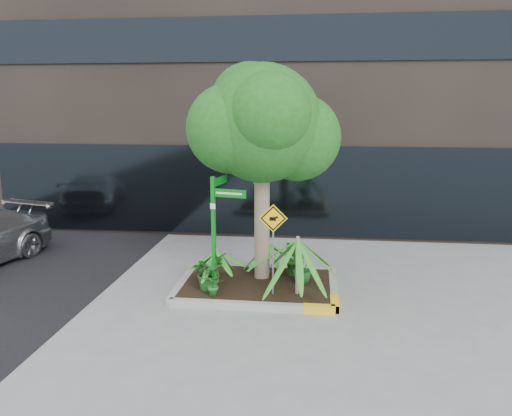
# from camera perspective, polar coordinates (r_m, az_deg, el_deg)

# --- Properties ---
(ground) EXTENTS (80.00, 80.00, 0.00)m
(ground) POSITION_cam_1_polar(r_m,az_deg,el_deg) (10.49, -1.14, -9.79)
(ground) COLOR gray
(ground) RESTS_ON ground
(planter) EXTENTS (3.35, 2.36, 0.15)m
(planter) POSITION_cam_1_polar(r_m,az_deg,el_deg) (10.68, 0.31, -8.80)
(planter) COLOR #9E9E99
(planter) RESTS_ON ground
(tree) EXTENTS (3.16, 2.81, 4.75)m
(tree) POSITION_cam_1_polar(r_m,az_deg,el_deg) (10.41, 0.71, 9.64)
(tree) COLOR tan
(tree) RESTS_ON ground
(palm_front) EXTENTS (1.32, 1.32, 1.47)m
(palm_front) POSITION_cam_1_polar(r_m,az_deg,el_deg) (9.80, 4.80, -3.69)
(palm_front) COLOR tan
(palm_front) RESTS_ON ground
(palm_left) EXTENTS (0.82, 0.82, 0.92)m
(palm_left) POSITION_cam_1_polar(r_m,az_deg,el_deg) (10.52, -4.56, -4.96)
(palm_left) COLOR tan
(palm_left) RESTS_ON ground
(palm_back) EXTENTS (0.85, 0.85, 0.95)m
(palm_back) POSITION_cam_1_polar(r_m,az_deg,el_deg) (11.04, 1.40, -3.98)
(palm_back) COLOR tan
(palm_back) RESTS_ON ground
(shrub_a) EXTENTS (0.91, 0.91, 0.75)m
(shrub_a) POSITION_cam_1_polar(r_m,az_deg,el_deg) (10.24, -5.43, -7.25)
(shrub_a) COLOR #185418
(shrub_a) RESTS_ON planter
(shrub_b) EXTENTS (0.48, 0.48, 0.70)m
(shrub_b) POSITION_cam_1_polar(r_m,az_deg,el_deg) (10.59, 5.32, -6.74)
(shrub_b) COLOR #1B5B21
(shrub_b) RESTS_ON planter
(shrub_c) EXTENTS (0.52, 0.52, 0.70)m
(shrub_c) POSITION_cam_1_polar(r_m,az_deg,el_deg) (9.90, -4.90, -8.08)
(shrub_c) COLOR #1F6523
(shrub_c) RESTS_ON planter
(shrub_d) EXTENTS (0.55, 0.55, 0.79)m
(shrub_d) POSITION_cam_1_polar(r_m,az_deg,el_deg) (11.00, 4.38, -5.77)
(shrub_d) COLOR #27611C
(shrub_d) RESTS_ON planter
(street_sign_post) EXTENTS (0.72, 0.83, 2.49)m
(street_sign_post) POSITION_cam_1_polar(r_m,az_deg,el_deg) (9.86, -4.51, -1.84)
(street_sign_post) COLOR #0B8119
(street_sign_post) RESTS_ON ground
(cattle_sign) EXTENTS (0.56, 0.20, 1.81)m
(cattle_sign) POSITION_cam_1_polar(r_m,az_deg,el_deg) (9.76, 1.98, -2.95)
(cattle_sign) COLOR slate
(cattle_sign) RESTS_ON ground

